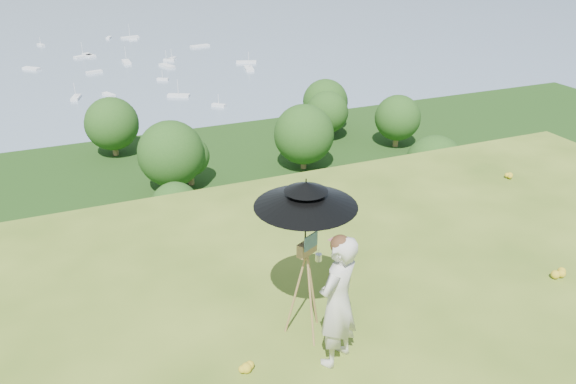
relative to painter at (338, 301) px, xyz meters
name	(u,v)px	position (x,y,z in m)	size (l,w,h in m)	color
forest_slope	(167,363)	(2.12, 33.57, -29.88)	(140.00, 56.00, 22.00)	black
shoreline_tier	(117,226)	(2.12, 73.57, -36.88)	(170.00, 28.00, 8.00)	#676252
bay_water	(62,36)	(2.12, 238.57, -34.88)	(700.00, 700.00, 0.00)	#7088A1
slope_trees	(150,219)	(2.12, 33.57, -15.88)	(110.00, 50.00, 6.00)	#1B4615
harbor_town	(111,187)	(2.12, 73.57, -30.38)	(110.00, 22.00, 5.00)	silver
moored_boats	(26,85)	(-10.38, 159.57, -34.53)	(140.00, 140.00, 0.70)	white
wildflowers	(537,371)	(2.12, -1.18, -0.82)	(10.00, 10.50, 0.12)	gold
painter	(338,301)	(0.00, 0.00, 0.00)	(0.64, 0.42, 1.76)	beige
field_easel	(306,285)	(-0.14, 0.60, -0.11)	(0.58, 0.58, 1.53)	#A27D43
sun_umbrella	(306,216)	(-0.15, 0.62, 0.87)	(1.25, 1.25, 0.98)	black
painter_cap	(341,241)	(0.00, 0.00, 0.83)	(0.22, 0.27, 0.10)	#C76D72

